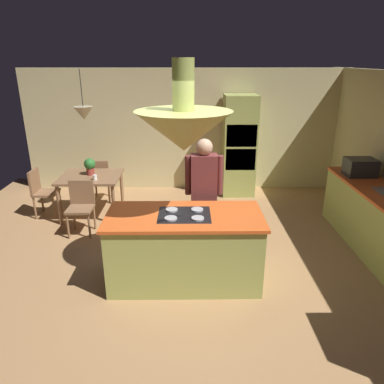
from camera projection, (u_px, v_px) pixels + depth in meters
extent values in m
plane|color=#AD7F51|center=(185.00, 271.00, 4.89)|extent=(8.16, 8.16, 0.00)
cube|color=beige|center=(186.00, 131.00, 7.68)|extent=(6.80, 0.10, 2.55)
cube|color=#A8B259|center=(185.00, 250.00, 4.55)|extent=(1.87, 0.85, 0.89)
cube|color=#E05B23|center=(184.00, 216.00, 4.39)|extent=(1.93, 0.91, 0.04)
cube|color=black|center=(184.00, 215.00, 4.38)|extent=(0.64, 0.52, 0.01)
cylinder|color=#B2B2B7|center=(171.00, 218.00, 4.25)|extent=(0.15, 0.15, 0.02)
cylinder|color=#B2B2B7|center=(198.00, 218.00, 4.26)|extent=(0.15, 0.15, 0.02)
cylinder|color=#B2B2B7|center=(172.00, 210.00, 4.50)|extent=(0.15, 0.15, 0.02)
cylinder|color=#B2B2B7|center=(197.00, 210.00, 4.50)|extent=(0.15, 0.15, 0.02)
cube|color=#A8B259|center=(376.00, 222.00, 5.33)|extent=(0.62, 2.50, 0.89)
cube|color=#E05B23|center=(382.00, 192.00, 5.16)|extent=(0.66, 2.54, 0.04)
cube|color=#A8B259|center=(239.00, 146.00, 7.40)|extent=(0.66, 0.62, 2.06)
cube|color=black|center=(242.00, 136.00, 7.04)|extent=(0.60, 0.04, 0.44)
cube|color=black|center=(240.00, 159.00, 7.20)|extent=(0.60, 0.04, 0.44)
cube|color=#8B6242|center=(90.00, 177.00, 6.40)|extent=(1.06, 0.93, 0.04)
cylinder|color=#8B6242|center=(59.00, 205.00, 6.15)|extent=(0.06, 0.06, 0.72)
cylinder|color=#8B6242|center=(114.00, 205.00, 6.15)|extent=(0.06, 0.06, 0.72)
cylinder|color=#8B6242|center=(73.00, 189.00, 6.90)|extent=(0.06, 0.06, 0.72)
cylinder|color=#8B6242|center=(122.00, 189.00, 6.91)|extent=(0.06, 0.06, 0.72)
cylinder|color=tan|center=(197.00, 226.00, 5.24)|extent=(0.14, 0.14, 0.84)
cylinder|color=tan|center=(210.00, 226.00, 5.24)|extent=(0.14, 0.14, 0.84)
cube|color=brown|center=(204.00, 177.00, 4.98)|extent=(0.36, 0.22, 0.65)
cylinder|color=brown|center=(188.00, 175.00, 4.96)|extent=(0.09, 0.09, 0.55)
cylinder|color=brown|center=(220.00, 175.00, 4.97)|extent=(0.09, 0.09, 0.55)
sphere|color=tan|center=(204.00, 147.00, 4.83)|extent=(0.23, 0.23, 0.23)
cone|color=#A8B259|center=(184.00, 131.00, 4.02)|extent=(1.10, 1.10, 0.45)
cylinder|color=#A8B259|center=(183.00, 85.00, 3.85)|extent=(0.24, 0.24, 0.55)
cone|color=beige|center=(84.00, 113.00, 6.01)|extent=(0.32, 0.32, 0.22)
cylinder|color=black|center=(81.00, 88.00, 5.86)|extent=(0.01, 0.01, 0.60)
cube|color=#8B6242|center=(80.00, 209.00, 5.78)|extent=(0.40, 0.40, 0.04)
cube|color=#8B6242|center=(82.00, 192.00, 5.88)|extent=(0.40, 0.04, 0.42)
cylinder|color=#8B6242|center=(68.00, 226.00, 5.70)|extent=(0.04, 0.04, 0.43)
cylinder|color=#8B6242|center=(89.00, 226.00, 5.71)|extent=(0.04, 0.04, 0.43)
cylinder|color=#8B6242|center=(74.00, 217.00, 6.02)|extent=(0.04, 0.04, 0.43)
cylinder|color=#8B6242|center=(95.00, 217.00, 6.02)|extent=(0.04, 0.04, 0.43)
cube|color=#8B6242|center=(101.00, 179.00, 7.22)|extent=(0.40, 0.40, 0.04)
cube|color=#8B6242|center=(98.00, 171.00, 6.97)|extent=(0.40, 0.04, 0.42)
cylinder|color=#8B6242|center=(112.00, 187.00, 7.46)|extent=(0.04, 0.04, 0.43)
cylinder|color=#8B6242|center=(96.00, 187.00, 7.45)|extent=(0.04, 0.04, 0.43)
cylinder|color=#8B6242|center=(109.00, 193.00, 7.14)|extent=(0.04, 0.04, 0.43)
cylinder|color=#8B6242|center=(92.00, 193.00, 7.13)|extent=(0.04, 0.04, 0.43)
cube|color=#8B6242|center=(46.00, 193.00, 6.49)|extent=(0.40, 0.40, 0.04)
cube|color=#8B6242|center=(34.00, 181.00, 6.41)|extent=(0.04, 0.40, 0.42)
cylinder|color=#8B6242|center=(54.00, 208.00, 6.41)|extent=(0.04, 0.04, 0.43)
cylinder|color=#8B6242|center=(60.00, 201.00, 6.73)|extent=(0.04, 0.04, 0.43)
cylinder|color=#8B6242|center=(35.00, 208.00, 6.41)|extent=(0.04, 0.04, 0.43)
cylinder|color=#8B6242|center=(42.00, 201.00, 6.73)|extent=(0.04, 0.04, 0.43)
cylinder|color=#99382D|center=(90.00, 171.00, 6.43)|extent=(0.14, 0.14, 0.12)
sphere|color=#2D722D|center=(90.00, 164.00, 6.38)|extent=(0.20, 0.20, 0.20)
cylinder|color=white|center=(95.00, 177.00, 6.16)|extent=(0.07, 0.07, 0.09)
cube|color=#232326|center=(360.00, 167.00, 5.81)|extent=(0.46, 0.36, 0.28)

